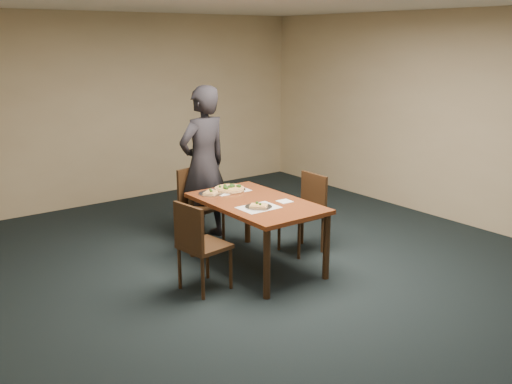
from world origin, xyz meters
TOP-DOWN VIEW (x-y plane):
  - ground at (0.00, 0.00)m, footprint 8.00×8.00m
  - room_shell at (0.00, 0.00)m, footprint 8.00×8.00m
  - dining_table at (-0.15, 0.57)m, footprint 0.90×1.50m
  - chair_far at (-0.21, 1.67)m, footprint 0.50×0.50m
  - chair_left at (-0.97, 0.41)m, footprint 0.47×0.47m
  - chair_right at (0.63, 0.64)m, footprint 0.42×0.42m
  - diner at (-0.09, 1.71)m, footprint 0.75×0.55m
  - placemat_main at (-0.13, 1.10)m, footprint 0.42×0.32m
  - placemat_near at (-0.27, 0.36)m, footprint 0.40×0.30m
  - pizza_pan at (-0.13, 1.10)m, footprint 0.37×0.37m
  - slice_plate_near at (-0.27, 0.36)m, footprint 0.28×0.28m
  - slice_plate_far at (-0.38, 1.10)m, footprint 0.28×0.28m
  - napkin at (0.08, 0.37)m, footprint 0.15×0.15m

SIDE VIEW (x-z plane):
  - ground at x=0.00m, z-range 0.00..0.00m
  - chair_far at x=-0.21m, z-range 0.06..0.97m
  - chair_left at x=-0.97m, z-range 0.06..0.97m
  - chair_right at x=0.63m, z-range 0.06..0.97m
  - dining_table at x=-0.15m, z-range 0.28..1.03m
  - placemat_main at x=-0.13m, z-range 0.75..0.75m
  - placemat_near at x=-0.27m, z-range 0.75..0.75m
  - napkin at x=0.08m, z-range 0.75..0.76m
  - slice_plate_far at x=-0.38m, z-range 0.73..0.79m
  - slice_plate_near at x=-0.27m, z-range 0.73..0.79m
  - pizza_pan at x=-0.13m, z-range 0.74..0.81m
  - diner at x=-0.09m, z-range 0.00..1.90m
  - room_shell at x=0.00m, z-range -2.26..5.74m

